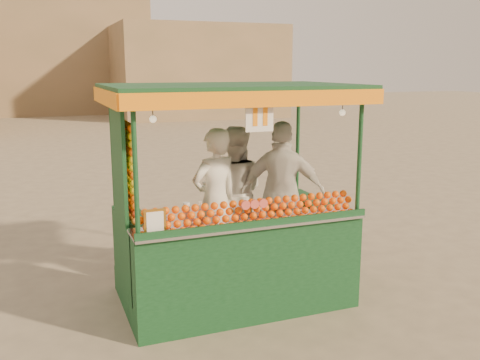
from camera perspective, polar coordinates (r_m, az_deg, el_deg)
name	(u,v)px	position (r m, az deg, el deg)	size (l,w,h in m)	color
ground	(215,301)	(6.53, -2.67, -12.77)	(90.00, 90.00, 0.00)	#706350
building_right	(197,71)	(30.93, -4.62, 11.46)	(9.00, 6.00, 5.00)	#937353
building_center	(25,54)	(35.64, -21.93, 12.33)	(14.00, 7.00, 7.00)	#937353
juice_cart	(230,235)	(6.19, -1.09, -5.89)	(2.80, 1.81, 2.54)	#0E3618
vendor_left	(215,200)	(6.42, -2.67, -2.15)	(0.73, 0.59, 1.74)	white
vendor_middle	(234,192)	(6.87, -0.70, -1.33)	(1.01, 0.91, 1.71)	silver
vendor_right	(283,194)	(6.64, 4.56, -1.46)	(1.14, 0.87, 1.80)	silver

